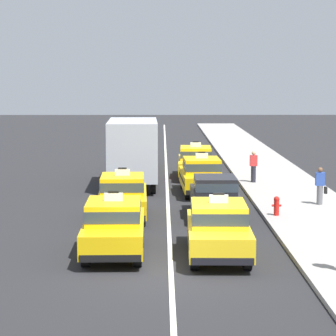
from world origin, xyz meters
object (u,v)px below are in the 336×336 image
(pedestrian_mid_block, at_px, (320,186))
(taxi_left_nearest, at_px, (114,226))
(taxi_left_fourth, at_px, (141,153))
(taxi_right_fourth, at_px, (196,161))
(box_truck_left_third, at_px, (133,150))
(taxi_left_second, at_px, (123,195))
(taxi_right_third, at_px, (201,175))
(pedestrian_by_storefront, at_px, (253,166))
(taxi_right_nearest, at_px, (218,228))
(fire_hydrant, at_px, (277,205))
(sedan_right_second, at_px, (215,195))

(pedestrian_mid_block, bearing_deg, taxi_left_nearest, -136.03)
(taxi_left_fourth, height_order, taxi_right_fourth, same)
(box_truck_left_third, relative_size, pedestrian_mid_block, 4.57)
(taxi_left_second, height_order, taxi_right_third, same)
(taxi_left_nearest, height_order, pedestrian_by_storefront, taxi_left_nearest)
(box_truck_left_third, distance_m, taxi_right_third, 4.14)
(box_truck_left_third, bearing_deg, taxi_left_nearest, -90.20)
(taxi_right_nearest, bearing_deg, pedestrian_mid_block, 59.12)
(box_truck_left_third, distance_m, taxi_right_nearest, 14.44)
(taxi_right_third, bearing_deg, taxi_left_fourth, 107.74)
(taxi_left_fourth, relative_size, taxi_right_nearest, 1.00)
(taxi_left_second, bearing_deg, box_truck_left_third, 89.42)
(taxi_right_nearest, distance_m, taxi_right_third, 11.63)
(taxi_left_fourth, distance_m, taxi_right_fourth, 5.16)
(taxi_left_second, xyz_separation_m, box_truck_left_third, (0.08, 8.13, 0.90))
(box_truck_left_third, xyz_separation_m, taxi_left_fourth, (0.19, 7.02, -0.90))
(taxi_left_second, bearing_deg, pedestrian_mid_block, 14.53)
(pedestrian_by_storefront, bearing_deg, taxi_right_fourth, 136.44)
(pedestrian_by_storefront, bearing_deg, box_truck_left_third, -177.97)
(taxi_left_fourth, bearing_deg, box_truck_left_third, -91.58)
(taxi_right_nearest, bearing_deg, pedestrian_by_storefront, 78.76)
(taxi_left_fourth, relative_size, fire_hydrant, 6.28)
(taxi_right_third, bearing_deg, pedestrian_by_storefront, 44.33)
(taxi_left_fourth, xyz_separation_m, taxi_right_third, (3.03, -9.46, 0.00))
(taxi_left_nearest, xyz_separation_m, pedestrian_mid_block, (7.93, 7.65, 0.04))
(taxi_right_nearest, xyz_separation_m, sedan_right_second, (0.35, 6.11, -0.03))
(taxi_left_fourth, xyz_separation_m, taxi_right_nearest, (2.90, -21.09, 0.00))
(sedan_right_second, relative_size, taxi_right_fourth, 0.93)
(sedan_right_second, bearing_deg, pedestrian_mid_block, 23.11)
(box_truck_left_third, xyz_separation_m, pedestrian_by_storefront, (5.94, 0.21, -0.85))
(box_truck_left_third, bearing_deg, taxi_right_third, -37.18)
(taxi_left_nearest, distance_m, pedestrian_mid_block, 11.03)
(box_truck_left_third, xyz_separation_m, sedan_right_second, (3.44, -7.96, -0.93))
(sedan_right_second, bearing_deg, taxi_right_nearest, -93.24)
(taxi_left_nearest, relative_size, taxi_left_second, 1.00)
(taxi_right_third, height_order, fire_hydrant, taxi_right_third)
(pedestrian_by_storefront, bearing_deg, taxi_left_second, -125.82)
(taxi_left_fourth, distance_m, sedan_right_second, 15.33)
(taxi_left_fourth, distance_m, pedestrian_mid_block, 15.18)
(pedestrian_mid_block, bearing_deg, sedan_right_second, -156.89)
(sedan_right_second, height_order, taxi_right_fourth, taxi_right_fourth)
(taxi_left_nearest, xyz_separation_m, pedestrian_by_storefront, (5.99, 13.93, 0.05))
(sedan_right_second, bearing_deg, taxi_left_fourth, 102.24)
(taxi_left_second, distance_m, pedestrian_by_storefront, 10.29)
(taxi_left_nearest, bearing_deg, taxi_right_third, 73.83)
(taxi_right_fourth, bearing_deg, taxi_left_nearest, -101.09)
(taxi_right_nearest, height_order, pedestrian_by_storefront, taxi_right_nearest)
(pedestrian_mid_block, height_order, pedestrian_by_storefront, pedestrian_by_storefront)
(taxi_left_fourth, xyz_separation_m, fire_hydrant, (5.55, -15.41, -0.33))
(sedan_right_second, xyz_separation_m, taxi_right_third, (-0.22, 5.52, 0.03))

